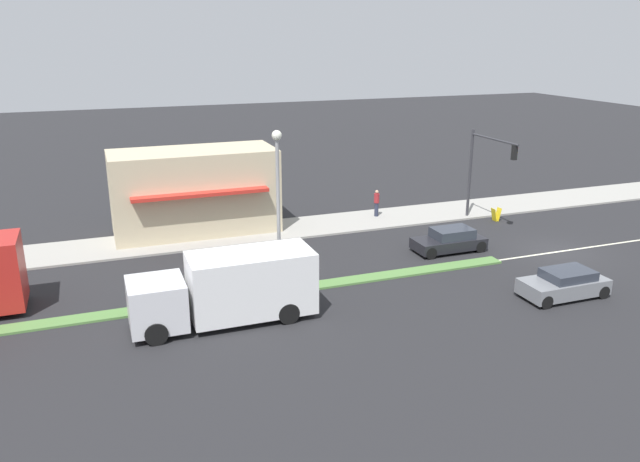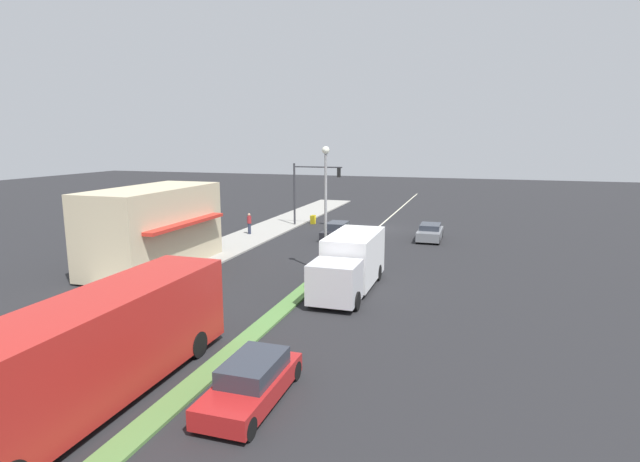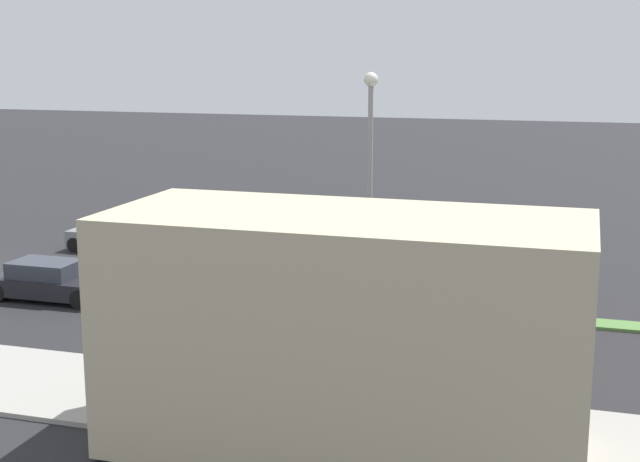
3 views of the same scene
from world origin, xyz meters
TOP-DOWN VIEW (x-y plane):
  - ground_plane at (0.00, 18.00)m, footprint 160.00×160.00m
  - sidewalk_right at (9.00, 18.50)m, footprint 4.00×73.00m
  - median_strip at (0.00, 27.00)m, footprint 0.90×46.00m
  - lane_marking_center at (0.00, 0.00)m, footprint 0.16×60.00m
  - building_corner_store at (10.42, 17.93)m, footprint 4.80×9.50m
  - traffic_signal_main at (6.12, 0.91)m, footprint 4.59×0.34m
  - street_lamp at (0.00, 15.89)m, footprint 0.44×0.44m
  - pedestrian at (9.46, 6.52)m, footprint 0.34×0.34m
  - warning_aframe_sign at (6.18, -0.32)m, footprint 0.45×0.53m
  - delivery_truck at (-2.20, 18.66)m, footprint 2.44×7.50m
  - city_bus at (2.20, 32.19)m, footprint 2.56×11.00m
  - hatchback_red at (-2.20, 30.77)m, footprint 1.75×4.35m
  - suv_grey at (-5.00, 4.00)m, footprint 1.80×3.93m
  - sedan_dark at (2.20, 5.54)m, footprint 1.76×3.92m

SIDE VIEW (x-z plane):
  - ground_plane at x=0.00m, z-range 0.00..0.00m
  - lane_marking_center at x=0.00m, z-range 0.00..0.01m
  - median_strip at x=0.00m, z-range 0.00..0.10m
  - sidewalk_right at x=9.00m, z-range 0.00..0.12m
  - warning_aframe_sign at x=6.18m, z-range 0.01..0.84m
  - sedan_dark at x=2.20m, z-range -0.03..1.26m
  - suv_grey at x=-5.00m, z-range -0.02..1.25m
  - hatchback_red at x=-2.20m, z-range -0.03..1.29m
  - pedestrian at x=9.46m, z-range 0.17..1.89m
  - delivery_truck at x=-2.20m, z-range 0.03..2.90m
  - city_bus at x=2.20m, z-range 0.12..3.38m
  - building_corner_store at x=10.42m, z-range 0.12..4.99m
  - traffic_signal_main at x=6.12m, z-range 1.10..6.70m
  - street_lamp at x=0.00m, z-range 1.09..8.46m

